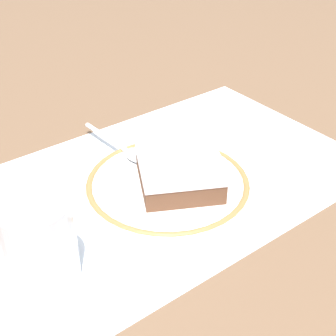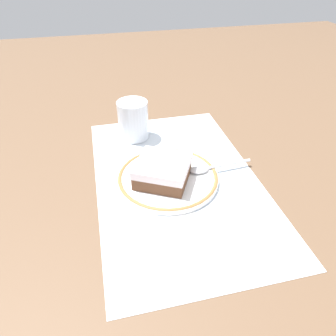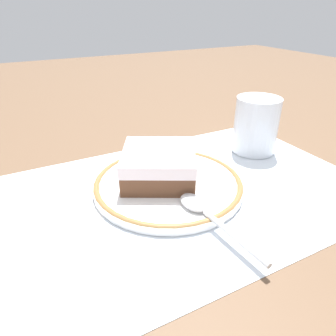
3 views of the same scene
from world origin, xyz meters
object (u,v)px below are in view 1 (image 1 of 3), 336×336
object	(u,v)px
cake_slice	(179,170)
napkin	(280,154)
plate	(168,184)
spoon	(128,151)
cup	(39,246)

from	to	relation	value
cake_slice	napkin	xyz separation A→B (m)	(-0.16, 0.02, -0.03)
plate	spoon	xyz separation A→B (m)	(0.00, -0.08, 0.01)
spoon	napkin	bearing A→B (deg)	146.53
cake_slice	spoon	xyz separation A→B (m)	(0.01, -0.09, -0.02)
plate	cup	distance (m)	0.19
spoon	napkin	distance (m)	0.20
plate	cup	xyz separation A→B (m)	(0.18, 0.04, 0.03)
spoon	cup	xyz separation A→B (m)	(0.18, 0.12, 0.02)
cake_slice	napkin	bearing A→B (deg)	173.26
plate	cake_slice	distance (m)	0.03
cup	napkin	world-z (taller)	cup
napkin	plate	bearing A→B (deg)	-10.51
spoon	cup	distance (m)	0.22
cake_slice	spoon	bearing A→B (deg)	-83.45
cup	napkin	xyz separation A→B (m)	(-0.35, -0.01, -0.04)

